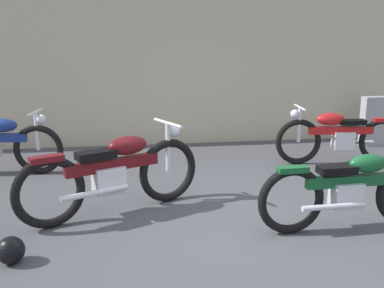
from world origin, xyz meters
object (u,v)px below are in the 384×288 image
(stone_marker, at_px, (376,121))
(motorcycle_red, at_px, (339,136))
(helmet, at_px, (11,250))
(motorcycle_green, at_px, (352,189))
(motorcycle_maroon, at_px, (115,173))

(stone_marker, relative_size, motorcycle_red, 0.44)
(motorcycle_red, bearing_deg, helmet, 36.59)
(stone_marker, relative_size, helmet, 3.68)
(helmet, bearing_deg, stone_marker, 33.53)
(stone_marker, bearing_deg, motorcycle_green, -123.48)
(helmet, bearing_deg, motorcycle_red, 31.17)
(stone_marker, relative_size, motorcycle_maroon, 0.45)
(motorcycle_maroon, bearing_deg, motorcycle_green, -43.03)
(stone_marker, relative_size, motorcycle_green, 0.45)
(stone_marker, distance_m, motorcycle_red, 1.65)
(motorcycle_green, height_order, motorcycle_red, motorcycle_red)
(stone_marker, height_order, motorcycle_maroon, motorcycle_maroon)
(motorcycle_green, xyz_separation_m, motorcycle_red, (1.03, 2.36, 0.01))
(stone_marker, distance_m, motorcycle_maroon, 5.40)
(stone_marker, bearing_deg, helmet, -146.47)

